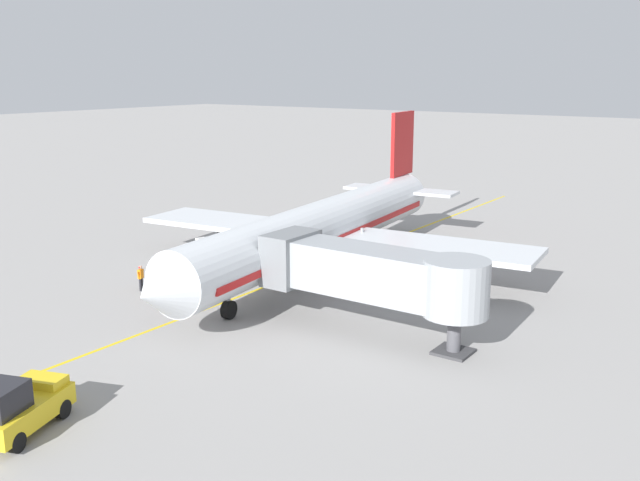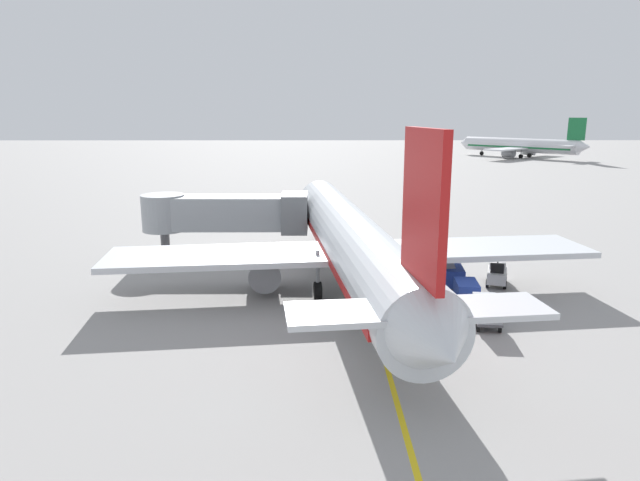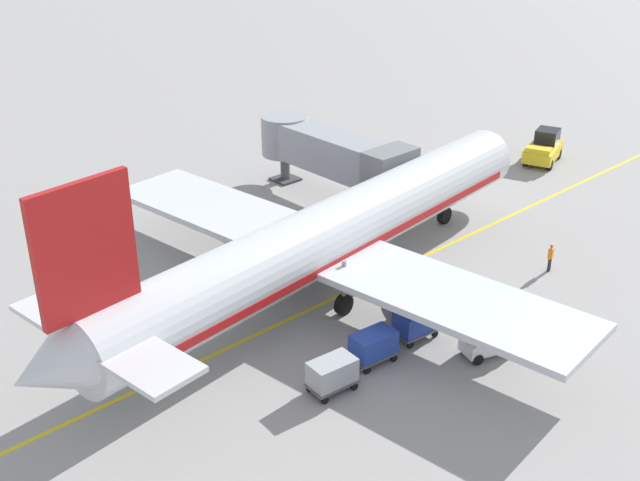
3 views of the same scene
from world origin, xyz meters
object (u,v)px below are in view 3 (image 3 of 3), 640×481
(pushback_tractor, at_px, (544,148))
(baggage_cart_third_in_train, at_px, (332,373))
(baggage_tug_lead, at_px, (489,341))
(baggage_cart_front, at_px, (416,321))
(ground_crew_wing_walker, at_px, (551,256))
(jet_bridge, at_px, (331,152))
(baggage_cart_second_in_train, at_px, (373,345))
(parked_airliner, at_px, (331,236))

(pushback_tractor, bearing_deg, baggage_cart_third_in_train, -72.35)
(baggage_tug_lead, bearing_deg, baggage_cart_third_in_train, -111.55)
(pushback_tractor, relative_size, baggage_cart_front, 1.65)
(baggage_tug_lead, distance_m, ground_crew_wing_walker, 9.96)
(jet_bridge, xyz_separation_m, baggage_cart_front, (15.83, -9.24, -2.50))
(ground_crew_wing_walker, bearing_deg, baggage_cart_second_in_train, -92.05)
(baggage_cart_third_in_train, height_order, ground_crew_wing_walker, ground_crew_wing_walker)
(pushback_tractor, distance_m, baggage_tug_lead, 28.61)
(baggage_cart_third_in_train, bearing_deg, baggage_cart_second_in_train, 96.04)
(baggage_cart_front, distance_m, baggage_cart_third_in_train, 6.02)
(parked_airliner, height_order, baggage_cart_front, parked_airliner)
(pushback_tractor, xyz_separation_m, ground_crew_wing_walker, (10.62, -15.71, -0.15))
(parked_airliner, xyz_separation_m, pushback_tractor, (-3.53, 26.30, -2.09))
(pushback_tractor, bearing_deg, ground_crew_wing_walker, -55.93)
(baggage_cart_front, bearing_deg, baggage_cart_third_in_train, -86.56)
(jet_bridge, height_order, baggage_cart_front, jet_bridge)
(baggage_cart_second_in_train, bearing_deg, jet_bridge, 142.24)
(pushback_tractor, height_order, baggage_tug_lead, pushback_tractor)
(baggage_cart_second_in_train, bearing_deg, baggage_cart_third_in_train, -83.96)
(baggage_cart_second_in_train, bearing_deg, pushback_tractor, 108.74)
(pushback_tractor, bearing_deg, jet_bridge, -108.20)
(pushback_tractor, relative_size, ground_crew_wing_walker, 2.89)
(baggage_tug_lead, bearing_deg, baggage_cart_front, -155.90)
(jet_bridge, distance_m, baggage_cart_front, 18.50)
(jet_bridge, bearing_deg, baggage_cart_third_in_train, -43.29)
(jet_bridge, height_order, baggage_cart_second_in_train, jet_bridge)
(parked_airliner, relative_size, pushback_tractor, 7.66)
(baggage_cart_second_in_train, relative_size, baggage_cart_third_in_train, 1.00)
(jet_bridge, relative_size, ground_crew_wing_walker, 7.71)
(pushback_tractor, xyz_separation_m, baggage_cart_second_in_train, (10.12, -29.82, -0.15))
(baggage_cart_second_in_train, height_order, baggage_cart_third_in_train, same)
(pushback_tractor, height_order, baggage_cart_third_in_train, pushback_tractor)
(jet_bridge, height_order, pushback_tractor, jet_bridge)
(baggage_cart_front, xyz_separation_m, ground_crew_wing_walker, (0.55, 11.05, 0.00))
(baggage_cart_front, relative_size, ground_crew_wing_walker, 1.75)
(baggage_cart_third_in_train, bearing_deg, baggage_tug_lead, 68.45)
(parked_airliner, height_order, baggage_tug_lead, parked_airliner)
(baggage_cart_third_in_train, bearing_deg, baggage_cart_front, 93.44)
(parked_airliner, bearing_deg, pushback_tractor, 97.65)
(baggage_cart_third_in_train, bearing_deg, ground_crew_wing_walker, 89.35)
(jet_bridge, xyz_separation_m, baggage_cart_third_in_train, (16.19, -15.25, -2.50))
(parked_airliner, xyz_separation_m, baggage_tug_lead, (9.85, 1.02, -2.47))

